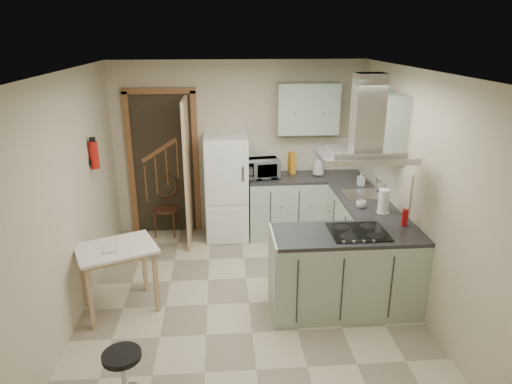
{
  "coord_description": "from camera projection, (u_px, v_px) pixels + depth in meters",
  "views": [
    {
      "loc": [
        -0.26,
        -4.38,
        2.85
      ],
      "look_at": [
        0.12,
        0.45,
        1.15
      ],
      "focal_mm": 32.0,
      "sensor_mm": 36.0,
      "label": 1
    }
  ],
  "objects": [
    {
      "name": "wall_cabinet_right",
      "position": [
        380.0,
        122.0,
        5.39
      ],
      "size": [
        0.35,
        0.9,
        0.7
      ],
      "primitive_type": "cube",
      "color": "#9EB2A0",
      "rests_on": "right_wall"
    },
    {
      "name": "doorway",
      "position": [
        164.0,
        164.0,
        6.6
      ],
      "size": [
        1.1,
        0.12,
        2.1
      ],
      "primitive_type": "cube",
      "color": "brown",
      "rests_on": "floor"
    },
    {
      "name": "cup",
      "position": [
        361.0,
        204.0,
        5.34
      ],
      "size": [
        0.14,
        0.14,
        0.09
      ],
      "primitive_type": "imported",
      "rotation": [
        0.0,
        0.0,
        -0.25
      ],
      "color": "white",
      "rests_on": "counter_right"
    },
    {
      "name": "soap_bottle",
      "position": [
        361.0,
        179.0,
        6.11
      ],
      "size": [
        0.09,
        0.09,
        0.19
      ],
      "primitive_type": "imported",
      "rotation": [
        0.0,
        0.0,
        0.04
      ],
      "color": "#ABAEB7",
      "rests_on": "counter_right"
    },
    {
      "name": "kettle",
      "position": [
        318.0,
        167.0,
        6.54
      ],
      "size": [
        0.17,
        0.17,
        0.24
      ],
      "primitive_type": "cylinder",
      "rotation": [
        0.0,
        0.0,
        0.05
      ],
      "color": "silver",
      "rests_on": "counter_back"
    },
    {
      "name": "fridge",
      "position": [
        227.0,
        188.0,
        6.51
      ],
      "size": [
        0.6,
        0.6,
        1.5
      ],
      "primitive_type": "cube",
      "color": "white",
      "rests_on": "floor"
    },
    {
      "name": "ceiling",
      "position": [
        247.0,
        72.0,
        4.25
      ],
      "size": [
        4.2,
        4.2,
        0.0
      ],
      "primitive_type": "plane",
      "rotation": [
        3.14,
        0.0,
        0.0
      ],
      "color": "silver",
      "rests_on": "back_wall"
    },
    {
      "name": "right_wall",
      "position": [
        418.0,
        193.0,
        4.8
      ],
      "size": [
        0.0,
        4.2,
        4.2
      ],
      "primitive_type": "plane",
      "rotation": [
        1.57,
        0.0,
        -1.57
      ],
      "color": "#BDB092",
      "rests_on": "floor"
    },
    {
      "name": "counter_right",
      "position": [
        355.0,
        222.0,
        6.1
      ],
      "size": [
        0.6,
        1.95,
        0.9
      ],
      "primitive_type": "cube",
      "color": "#9EB2A0",
      "rests_on": "floor"
    },
    {
      "name": "left_wall",
      "position": [
        68.0,
        202.0,
        4.54
      ],
      "size": [
        0.0,
        4.2,
        4.2
      ],
      "primitive_type": "plane",
      "rotation": [
        1.57,
        0.0,
        1.57
      ],
      "color": "#BDB092",
      "rests_on": "floor"
    },
    {
      "name": "counter_back",
      "position": [
        286.0,
        206.0,
        6.68
      ],
      "size": [
        1.08,
        0.6,
        0.9
      ],
      "primitive_type": "cube",
      "color": "#9EB2A0",
      "rests_on": "floor"
    },
    {
      "name": "peninsula",
      "position": [
        346.0,
        271.0,
        4.84
      ],
      "size": [
        1.55,
        0.65,
        0.9
      ],
      "primitive_type": "cube",
      "color": "#9EB2A0",
      "rests_on": "floor"
    },
    {
      "name": "book",
      "position": [
        102.0,
        245.0,
        4.67
      ],
      "size": [
        0.18,
        0.23,
        0.09
      ],
      "primitive_type": "imported",
      "rotation": [
        0.0,
        0.0,
        0.13
      ],
      "color": "#A03D35",
      "rests_on": "drop_leaf_table"
    },
    {
      "name": "hob",
      "position": [
        358.0,
        232.0,
        4.7
      ],
      "size": [
        0.58,
        0.5,
        0.01
      ],
      "primitive_type": "cube",
      "color": "black",
      "rests_on": "peninsula"
    },
    {
      "name": "splashback",
      "position": [
        304.0,
        154.0,
        6.74
      ],
      "size": [
        1.68,
        0.02,
        0.5
      ],
      "primitive_type": "cube",
      "color": "beige",
      "rests_on": "counter_back"
    },
    {
      "name": "drop_leaf_table",
      "position": [
        119.0,
        278.0,
        4.87
      ],
      "size": [
        0.96,
        0.85,
        0.74
      ],
      "primitive_type": "cube",
      "rotation": [
        0.0,
        0.0,
        0.41
      ],
      "color": "tan",
      "rests_on": "floor"
    },
    {
      "name": "fire_extinguisher",
      "position": [
        94.0,
        155.0,
        5.3
      ],
      "size": [
        0.1,
        0.1,
        0.32
      ],
      "primitive_type": "cylinder",
      "color": "#B2140F",
      "rests_on": "left_wall"
    },
    {
      "name": "extractor_hood",
      "position": [
        365.0,
        155.0,
        4.43
      ],
      "size": [
        0.9,
        0.55,
        0.1
      ],
      "primitive_type": "cube",
      "color": "silver",
      "rests_on": "ceiling"
    },
    {
      "name": "stool",
      "position": [
        124.0,
        375.0,
        3.72
      ],
      "size": [
        0.41,
        0.41,
        0.42
      ],
      "primitive_type": "cylinder",
      "rotation": [
        0.0,
        0.0,
        0.4
      ],
      "color": "black",
      "rests_on": "floor"
    },
    {
      "name": "floor",
      "position": [
        249.0,
        303.0,
        5.08
      ],
      "size": [
        4.2,
        4.2,
        0.0
      ],
      "primitive_type": "plane",
      "color": "#C1B596",
      "rests_on": "ground"
    },
    {
      "name": "bentwood_chair",
      "position": [
        166.0,
        209.0,
        6.69
      ],
      "size": [
        0.41,
        0.41,
        0.79
      ],
      "primitive_type": "cube",
      "rotation": [
        0.0,
        0.0,
        -0.17
      ],
      "color": "#52271B",
      "rests_on": "floor"
    },
    {
      "name": "paper_towel",
      "position": [
        383.0,
        201.0,
        5.16
      ],
      "size": [
        0.15,
        0.15,
        0.29
      ],
      "primitive_type": "cylinder",
      "rotation": [
        0.0,
        0.0,
        0.41
      ],
      "color": "white",
      "rests_on": "counter_right"
    },
    {
      "name": "wall_cabinet_back",
      "position": [
        307.0,
        108.0,
        6.35
      ],
      "size": [
        0.85,
        0.35,
        0.7
      ],
      "primitive_type": "cube",
      "color": "#9EB2A0",
      "rests_on": "back_wall"
    },
    {
      "name": "microwave",
      "position": [
        261.0,
        168.0,
        6.43
      ],
      "size": [
        0.52,
        0.39,
        0.27
      ],
      "primitive_type": "imported",
      "rotation": [
        0.0,
        0.0,
        0.14
      ],
      "color": "black",
      "rests_on": "counter_back"
    },
    {
      "name": "cereal_box",
      "position": [
        292.0,
        163.0,
        6.67
      ],
      "size": [
        0.1,
        0.2,
        0.29
      ],
      "primitive_type": "cube",
      "rotation": [
        0.0,
        0.0,
        0.09
      ],
      "color": "orange",
      "rests_on": "counter_back"
    },
    {
      "name": "red_bottle",
      "position": [
        405.0,
        218.0,
        4.83
      ],
      "size": [
        0.07,
        0.07,
        0.18
      ],
      "primitive_type": "cylinder",
      "rotation": [
        0.0,
        0.0,
        -0.04
      ],
      "color": "#AB100E",
      "rests_on": "peninsula"
    },
    {
      "name": "sink",
      "position": [
        361.0,
        194.0,
        5.79
      ],
      "size": [
        0.45,
        0.4,
        0.01
      ],
      "primitive_type": "cube",
      "color": "silver",
      "rests_on": "counter_right"
    },
    {
      "name": "back_wall",
      "position": [
        239.0,
        148.0,
        6.64
      ],
      "size": [
        3.6,
        0.0,
        3.6
      ],
      "primitive_type": "plane",
      "rotation": [
        1.57,
        0.0,
        0.0
      ],
      "color": "#BDB092",
      "rests_on": "floor"
    }
  ]
}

